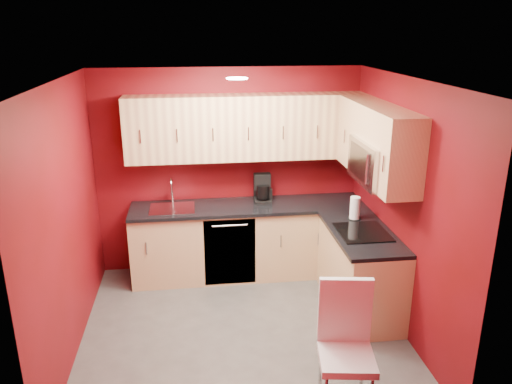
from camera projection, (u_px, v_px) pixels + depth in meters
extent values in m
plane|color=#524F4C|center=(243.00, 328.00, 5.11)|extent=(3.20, 3.20, 0.00)
plane|color=white|center=(240.00, 80.00, 4.32)|extent=(3.20, 3.20, 0.00)
plane|color=maroon|center=(229.00, 171.00, 6.13)|extent=(3.20, 0.00, 3.20)
plane|color=maroon|center=(264.00, 295.00, 3.30)|extent=(3.20, 0.00, 3.20)
plane|color=maroon|center=(66.00, 223.00, 4.52)|extent=(0.00, 3.00, 3.00)
plane|color=maroon|center=(403.00, 207.00, 4.91)|extent=(0.00, 3.00, 3.00)
cube|color=tan|center=(248.00, 241.00, 6.13)|extent=(2.80, 0.60, 0.87)
cube|color=tan|center=(360.00, 271.00, 5.37)|extent=(0.60, 1.30, 0.87)
cube|color=black|center=(248.00, 207.00, 5.97)|extent=(2.80, 0.63, 0.04)
cube|color=black|center=(362.00, 233.00, 5.21)|extent=(0.63, 1.27, 0.04)
cube|color=#E0BB7E|center=(247.00, 127.00, 5.80)|extent=(2.80, 0.35, 0.75)
cube|color=#E0BB7E|center=(361.00, 132.00, 5.52)|extent=(0.35, 0.57, 0.75)
cube|color=#E0BB7E|center=(403.00, 159.00, 4.43)|extent=(0.35, 0.22, 0.75)
cube|color=#E0BB7E|center=(385.00, 125.00, 4.83)|extent=(0.35, 0.76, 0.33)
cube|color=silver|center=(379.00, 162.00, 4.94)|extent=(0.40, 0.76, 0.42)
cube|color=black|center=(361.00, 163.00, 4.92)|extent=(0.02, 0.62, 0.33)
cylinder|color=silver|center=(367.00, 169.00, 4.70)|extent=(0.02, 0.02, 0.29)
cube|color=black|center=(363.00, 232.00, 5.17)|extent=(0.50, 0.55, 0.01)
cube|color=silver|center=(172.00, 209.00, 5.85)|extent=(0.52, 0.42, 0.02)
cylinder|color=silver|center=(172.00, 193.00, 5.99)|extent=(0.02, 0.02, 0.26)
torus|color=silver|center=(171.00, 184.00, 5.89)|extent=(0.02, 0.16, 0.16)
cylinder|color=silver|center=(171.00, 191.00, 5.84)|extent=(0.02, 0.02, 0.12)
cube|color=black|center=(230.00, 252.00, 5.82)|extent=(0.60, 0.02, 0.82)
cylinder|color=white|center=(237.00, 78.00, 4.61)|extent=(0.20, 0.20, 0.01)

